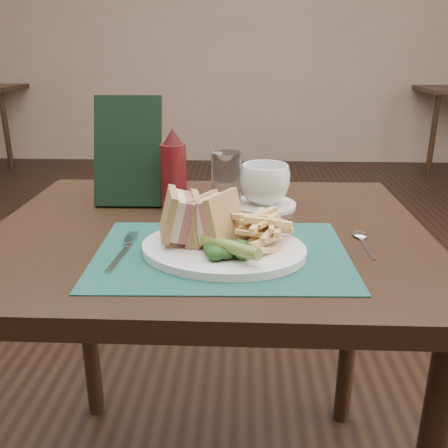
# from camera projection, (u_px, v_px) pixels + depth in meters

# --- Properties ---
(floor) EXTENTS (7.00, 7.00, 0.00)m
(floor) POSITION_uv_depth(u_px,v_px,m) (221.00, 377.00, 1.76)
(floor) COLOR black
(floor) RESTS_ON ground
(wall_back) EXTENTS (6.00, 0.00, 6.00)m
(wall_back) POSITION_uv_depth(u_px,v_px,m) (238.00, 161.00, 5.05)
(wall_back) COLOR tan
(wall_back) RESTS_ON ground
(table_main) EXTENTS (0.90, 0.75, 0.75)m
(table_main) POSITION_uv_depth(u_px,v_px,m) (210.00, 377.00, 1.17)
(table_main) COLOR black
(table_main) RESTS_ON ground
(placemat) EXTENTS (0.47, 0.34, 0.00)m
(placemat) POSITION_uv_depth(u_px,v_px,m) (221.00, 254.00, 0.91)
(placemat) COLOR #174A41
(placemat) RESTS_ON table_main
(plate) EXTENTS (0.34, 0.29, 0.01)m
(plate) POSITION_uv_depth(u_px,v_px,m) (223.00, 249.00, 0.91)
(plate) COLOR white
(plate) RESTS_ON placemat
(sandwich_half_a) EXTENTS (0.09, 0.11, 0.10)m
(sandwich_half_a) POSITION_uv_depth(u_px,v_px,m) (169.00, 216.00, 0.91)
(sandwich_half_a) COLOR tan
(sandwich_half_a) RESTS_ON plate
(sandwich_half_b) EXTENTS (0.11, 0.12, 0.10)m
(sandwich_half_b) POSITION_uv_depth(u_px,v_px,m) (206.00, 216.00, 0.91)
(sandwich_half_b) COLOR tan
(sandwich_half_b) RESTS_ON plate
(kale_garnish) EXTENTS (0.11, 0.08, 0.03)m
(kale_garnish) POSITION_uv_depth(u_px,v_px,m) (228.00, 249.00, 0.85)
(kale_garnish) COLOR #183D16
(kale_garnish) RESTS_ON plate
(pickle_spear) EXTENTS (0.11, 0.09, 0.03)m
(pickle_spear) POSITION_uv_depth(u_px,v_px,m) (230.00, 247.00, 0.84)
(pickle_spear) COLOR olive
(pickle_spear) RESTS_ON plate
(fries_pile) EXTENTS (0.18, 0.20, 0.06)m
(fries_pile) POSITION_uv_depth(u_px,v_px,m) (261.00, 226.00, 0.91)
(fries_pile) COLOR #F2C879
(fries_pile) RESTS_ON plate
(fork) EXTENTS (0.05, 0.17, 0.01)m
(fork) POSITION_uv_depth(u_px,v_px,m) (123.00, 249.00, 0.91)
(fork) COLOR silver
(fork) RESTS_ON placemat
(spoon) EXTENTS (0.04, 0.15, 0.01)m
(spoon) POSITION_uv_depth(u_px,v_px,m) (365.00, 242.00, 0.95)
(spoon) COLOR silver
(spoon) RESTS_ON table_main
(saucer) EXTENTS (0.15, 0.15, 0.01)m
(saucer) POSITION_uv_depth(u_px,v_px,m) (264.00, 205.00, 1.17)
(saucer) COLOR white
(saucer) RESTS_ON table_main
(coffee_cup) EXTENTS (0.17, 0.17, 0.09)m
(coffee_cup) POSITION_uv_depth(u_px,v_px,m) (264.00, 184.00, 1.15)
(coffee_cup) COLOR white
(coffee_cup) RESTS_ON saucer
(drinking_glass) EXTENTS (0.08, 0.08, 0.13)m
(drinking_glass) POSITION_uv_depth(u_px,v_px,m) (226.00, 180.00, 1.15)
(drinking_glass) COLOR silver
(drinking_glass) RESTS_ON table_main
(ketchup_bottle) EXTENTS (0.06, 0.06, 0.19)m
(ketchup_bottle) POSITION_uv_depth(u_px,v_px,m) (174.00, 169.00, 1.13)
(ketchup_bottle) COLOR #590F12
(ketchup_bottle) RESTS_ON table_main
(check_presenter) EXTENTS (0.16, 0.10, 0.25)m
(check_presenter) POSITION_uv_depth(u_px,v_px,m) (128.00, 151.00, 1.16)
(check_presenter) COLOR black
(check_presenter) RESTS_ON table_main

